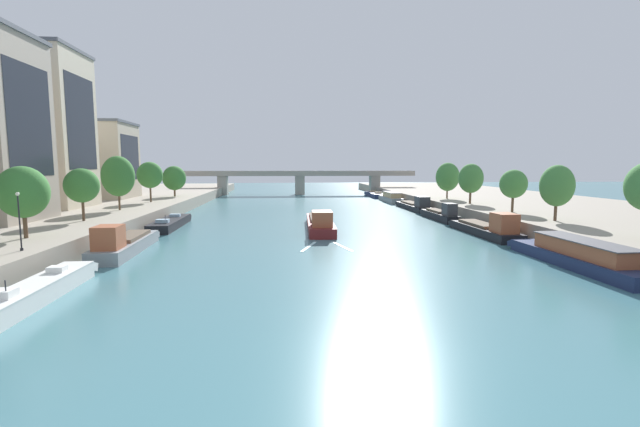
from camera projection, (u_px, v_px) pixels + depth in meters
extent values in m
plane|color=#42757F|center=(379.00, 349.00, 20.69)|extent=(400.00, 400.00, 0.00)
cube|color=gray|center=(66.00, 212.00, 71.76)|extent=(36.00, 170.00, 2.25)
cube|color=gray|center=(535.00, 208.00, 78.33)|extent=(36.00, 170.00, 2.25)
cube|color=maroon|center=(320.00, 225.00, 59.82)|extent=(3.93, 17.79, 1.17)
cube|color=maroon|center=(317.00, 216.00, 68.93)|extent=(3.20, 1.35, 0.95)
cube|color=maroon|center=(320.00, 220.00, 59.75)|extent=(3.99, 17.79, 0.06)
cube|color=#9E5133|center=(322.00, 219.00, 53.68)|extent=(2.61, 3.62, 1.88)
cube|color=black|center=(321.00, 215.00, 55.41)|extent=(1.99, 0.10, 0.53)
cube|color=brown|center=(319.00, 217.00, 61.48)|extent=(2.91, 9.28, 0.36)
cylinder|color=#232328|center=(326.00, 221.00, 54.44)|extent=(0.07, 0.07, 1.10)
cube|color=silver|center=(342.00, 246.00, 46.92)|extent=(1.81, 5.91, 0.03)
cube|color=silver|center=(309.00, 247.00, 46.75)|extent=(2.19, 5.82, 0.03)
cube|color=silver|center=(37.00, 292.00, 28.06)|extent=(2.43, 12.27, 1.19)
cube|color=silver|center=(82.00, 267.00, 34.44)|extent=(2.13, 1.28, 0.96)
cube|color=silver|center=(36.00, 282.00, 27.99)|extent=(2.47, 12.27, 0.06)
cube|color=white|center=(57.00, 269.00, 30.63)|extent=(1.13, 0.92, 0.40)
cube|color=white|center=(3.00, 294.00, 24.58)|extent=(1.24, 1.12, 0.48)
cylinder|color=#232328|center=(6.00, 290.00, 24.33)|extent=(0.07, 0.07, 1.10)
cube|color=gray|center=(126.00, 246.00, 43.79)|extent=(3.40, 13.64, 1.18)
cube|color=gray|center=(146.00, 234.00, 50.81)|extent=(2.85, 1.34, 0.96)
cube|color=gray|center=(126.00, 240.00, 43.72)|extent=(3.46, 13.64, 0.06)
cube|color=#9E5133|center=(108.00, 237.00, 39.05)|extent=(2.30, 2.78, 2.12)
cube|color=black|center=(114.00, 232.00, 40.36)|extent=(1.77, 0.09, 0.59)
cube|color=brown|center=(130.00, 236.00, 45.03)|extent=(2.54, 7.12, 0.36)
cylinder|color=#232328|center=(116.00, 242.00, 39.69)|extent=(0.07, 0.07, 1.10)
cube|color=black|center=(170.00, 223.00, 61.32)|extent=(3.12, 14.11, 1.11)
cube|color=black|center=(182.00, 217.00, 68.62)|extent=(2.80, 1.27, 0.92)
cube|color=black|center=(170.00, 219.00, 61.25)|extent=(3.18, 14.12, 0.06)
cube|color=#9EBCD6|center=(175.00, 215.00, 64.29)|extent=(1.48, 0.92, 0.40)
cube|color=#9EBCD6|center=(163.00, 221.00, 57.33)|extent=(1.62, 1.12, 0.48)
cylinder|color=#232328|center=(165.00, 219.00, 57.05)|extent=(0.07, 0.07, 1.10)
cube|color=#1E284C|center=(577.00, 261.00, 37.47)|extent=(3.53, 15.75, 1.06)
cube|color=#1E284C|center=(523.00, 243.00, 45.56)|extent=(3.07, 1.29, 0.89)
cube|color=#1E284C|center=(577.00, 254.00, 37.41)|extent=(3.60, 15.75, 0.06)
cube|color=#9E5133|center=(584.00, 249.00, 36.56)|extent=(2.84, 10.09, 1.29)
cube|color=#4C4C51|center=(585.00, 241.00, 36.48)|extent=(3.04, 10.40, 0.08)
cylinder|color=#232328|center=(627.00, 260.00, 32.74)|extent=(0.07, 0.07, 1.10)
cube|color=black|center=(484.00, 231.00, 54.61)|extent=(3.25, 14.38, 0.99)
cube|color=black|center=(459.00, 222.00, 62.03)|extent=(2.89, 1.26, 0.86)
cube|color=black|center=(484.00, 227.00, 54.55)|extent=(3.31, 14.38, 0.06)
cube|color=#9E5133|center=(504.00, 223.00, 49.60)|extent=(2.31, 2.90, 2.25)
cube|color=black|center=(498.00, 219.00, 50.99)|extent=(1.81, 0.06, 0.63)
cube|color=brown|center=(479.00, 224.00, 55.94)|extent=(2.48, 7.49, 0.36)
cylinder|color=#232328|center=(505.00, 227.00, 50.27)|extent=(0.07, 0.07, 1.10)
cube|color=black|center=(439.00, 216.00, 69.52)|extent=(2.34, 11.81, 1.13)
cube|color=black|center=(426.00, 212.00, 75.67)|extent=(2.07, 1.27, 0.93)
cube|color=black|center=(440.00, 213.00, 69.45)|extent=(2.38, 11.81, 0.06)
cube|color=#38383D|center=(450.00, 209.00, 65.38)|extent=(1.66, 2.38, 1.88)
cube|color=black|center=(447.00, 207.00, 66.52)|extent=(1.30, 0.05, 0.53)
cube|color=brown|center=(437.00, 211.00, 70.59)|extent=(1.78, 6.15, 0.36)
cylinder|color=#232328|center=(450.00, 212.00, 65.92)|extent=(0.07, 0.07, 1.10)
cube|color=black|center=(413.00, 207.00, 85.71)|extent=(2.94, 15.55, 0.97)
cube|color=black|center=(402.00, 203.00, 93.72)|extent=(2.62, 1.24, 0.85)
cube|color=black|center=(413.00, 205.00, 85.66)|extent=(3.00, 15.55, 0.06)
cube|color=#38383D|center=(422.00, 202.00, 80.32)|extent=(2.10, 3.13, 1.98)
cube|color=black|center=(419.00, 200.00, 81.83)|extent=(1.65, 0.05, 0.55)
cube|color=brown|center=(411.00, 203.00, 87.17)|extent=(2.24, 8.10, 0.36)
cylinder|color=#232328|center=(423.00, 204.00, 81.02)|extent=(0.07, 0.07, 1.10)
cube|color=gray|center=(391.00, 200.00, 103.44)|extent=(2.95, 13.81, 1.18)
cube|color=gray|center=(384.00, 197.00, 110.61)|extent=(2.73, 1.26, 0.96)
cube|color=gray|center=(391.00, 197.00, 103.37)|extent=(3.01, 13.81, 0.06)
cube|color=tan|center=(392.00, 195.00, 102.62)|extent=(2.40, 8.84, 1.14)
cube|color=#4C4C51|center=(392.00, 192.00, 102.55)|extent=(2.58, 9.11, 0.08)
cylinder|color=#232328|center=(397.00, 196.00, 99.24)|extent=(0.07, 0.07, 1.10)
cube|color=#1E284C|center=(375.00, 195.00, 120.40)|extent=(3.21, 14.86, 1.10)
cube|color=#1E284C|center=(369.00, 193.00, 128.09)|extent=(2.99, 1.24, 0.91)
cube|color=#1E284C|center=(375.00, 193.00, 120.34)|extent=(3.27, 14.86, 0.06)
cube|color=tan|center=(373.00, 191.00, 123.55)|extent=(1.58, 0.91, 0.40)
cube|color=tan|center=(378.00, 193.00, 116.19)|extent=(1.74, 1.11, 0.48)
cylinder|color=#232328|center=(380.00, 192.00, 115.90)|extent=(0.07, 0.07, 1.10)
cylinder|color=brown|center=(25.00, 222.00, 38.78)|extent=(0.36, 0.36, 2.89)
ellipsoid|color=#387533|center=(23.00, 192.00, 38.48)|extent=(4.31, 4.31, 4.64)
cylinder|color=brown|center=(83.00, 208.00, 50.85)|extent=(0.31, 0.31, 3.08)
ellipsoid|color=#387533|center=(82.00, 185.00, 50.55)|extent=(3.88, 3.88, 4.01)
cylinder|color=brown|center=(119.00, 199.00, 63.12)|extent=(0.28, 0.28, 3.35)
ellipsoid|color=#387533|center=(118.00, 176.00, 62.76)|extent=(4.62, 4.62, 5.88)
cylinder|color=brown|center=(151.00, 192.00, 76.91)|extent=(0.32, 0.32, 3.55)
ellipsoid|color=#387533|center=(150.00, 175.00, 76.57)|extent=(4.42, 4.42, 4.67)
cylinder|color=brown|center=(175.00, 191.00, 90.61)|extent=(0.37, 0.37, 2.48)
ellipsoid|color=#387533|center=(174.00, 178.00, 90.32)|extent=(4.78, 4.78, 5.07)
cylinder|color=brown|center=(556.00, 209.00, 50.87)|extent=(0.34, 0.34, 2.82)
ellipsoid|color=#427F3D|center=(557.00, 186.00, 50.56)|extent=(3.81, 3.81, 4.88)
cylinder|color=brown|center=(513.00, 202.00, 60.38)|extent=(0.35, 0.35, 2.87)
ellipsoid|color=#427F3D|center=(513.00, 184.00, 60.10)|extent=(3.70, 3.70, 3.99)
cylinder|color=brown|center=(470.00, 195.00, 73.66)|extent=(0.37, 0.37, 2.95)
ellipsoid|color=#427F3D|center=(471.00, 178.00, 73.34)|extent=(4.14, 4.14, 5.00)
cylinder|color=brown|center=(447.00, 192.00, 84.84)|extent=(0.31, 0.31, 2.76)
ellipsoid|color=#427F3D|center=(448.00, 177.00, 84.51)|extent=(4.54, 4.54, 5.57)
cylinder|color=black|center=(20.00, 223.00, 32.94)|extent=(0.11, 0.11, 4.24)
sphere|color=#EAE5C6|center=(17.00, 194.00, 32.69)|extent=(0.28, 0.28, 0.28)
cylinder|color=black|center=(22.00, 249.00, 33.16)|extent=(0.22, 0.22, 0.20)
cube|color=#232833|center=(30.00, 121.00, 49.51)|extent=(0.04, 8.73, 12.73)
cube|color=beige|center=(41.00, 131.00, 65.79)|extent=(12.08, 11.54, 23.59)
cube|color=#4C515B|center=(35.00, 49.00, 64.45)|extent=(12.44, 11.89, 0.50)
cube|color=#232833|center=(82.00, 123.00, 66.15)|extent=(0.04, 9.23, 14.16)
cube|color=#B2A38E|center=(98.00, 161.00, 85.77)|extent=(12.66, 12.01, 14.67)
cube|color=#4C515B|center=(96.00, 123.00, 84.92)|extent=(13.04, 12.37, 0.50)
cube|color=#232833|center=(131.00, 158.00, 86.20)|extent=(0.04, 9.61, 8.80)
cube|color=gray|center=(300.00, 175.00, 130.07)|extent=(69.99, 4.40, 0.60)
cube|color=gray|center=(300.00, 172.00, 128.00)|extent=(69.99, 0.30, 0.90)
cube|color=gray|center=(299.00, 172.00, 131.96)|extent=(69.99, 0.30, 0.90)
cube|color=gray|center=(223.00, 185.00, 128.57)|extent=(2.80, 3.60, 5.63)
cube|color=gray|center=(300.00, 185.00, 130.41)|extent=(2.80, 3.60, 5.63)
cube|color=gray|center=(375.00, 185.00, 132.26)|extent=(2.80, 3.60, 5.63)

